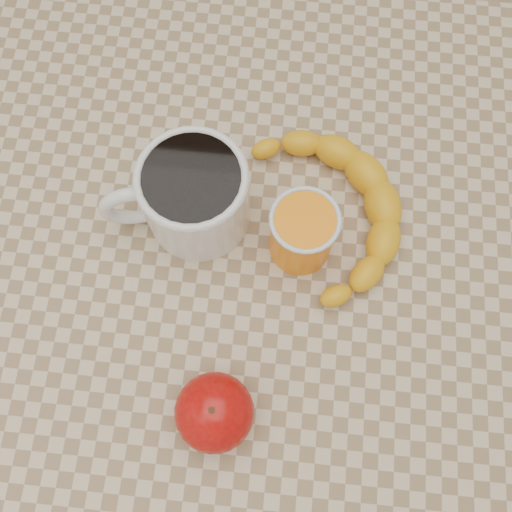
# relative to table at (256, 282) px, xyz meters

# --- Properties ---
(ground) EXTENTS (3.00, 3.00, 0.00)m
(ground) POSITION_rel_table_xyz_m (0.00, 0.00, -0.66)
(ground) COLOR tan
(ground) RESTS_ON ground
(table) EXTENTS (0.80, 0.80, 0.75)m
(table) POSITION_rel_table_xyz_m (0.00, 0.00, 0.00)
(table) COLOR tan
(table) RESTS_ON ground
(coffee_mug) EXTENTS (0.18, 0.15, 0.10)m
(coffee_mug) POSITION_rel_table_xyz_m (-0.08, 0.05, 0.14)
(coffee_mug) COLOR silver
(coffee_mug) RESTS_ON table
(orange_juice_glass) EXTENTS (0.08, 0.08, 0.09)m
(orange_juice_glass) POSITION_rel_table_xyz_m (0.05, 0.02, 0.13)
(orange_juice_glass) COLOR orange
(orange_juice_glass) RESTS_ON table
(apple) EXTENTS (0.10, 0.10, 0.07)m
(apple) POSITION_rel_table_xyz_m (-0.02, -0.17, 0.12)
(apple) COLOR #900407
(apple) RESTS_ON table
(banana) EXTENTS (0.34, 0.37, 0.04)m
(banana) POSITION_rel_table_xyz_m (0.08, 0.06, 0.11)
(banana) COLOR gold
(banana) RESTS_ON table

